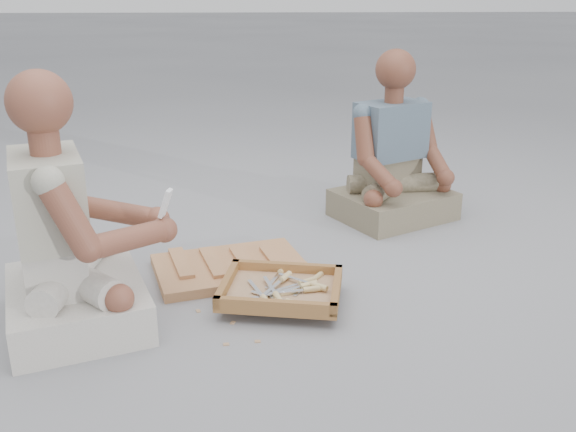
{
  "coord_description": "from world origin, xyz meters",
  "views": [
    {
      "loc": [
        -0.11,
        -2.15,
        1.13
      ],
      "look_at": [
        0.01,
        0.16,
        0.3
      ],
      "focal_mm": 40.0,
      "sensor_mm": 36.0,
      "label": 1
    }
  ],
  "objects": [
    {
      "name": "wood_chip_7",
      "position": [
        -0.31,
        0.32,
        0.0
      ],
      "size": [
        0.02,
        0.02,
        0.0
      ],
      "primitive_type": "cube",
      "rotation": [
        0.0,
        0.0,
        0.24
      ],
      "color": "tan",
      "rests_on": "ground"
    },
    {
      "name": "chisel_10",
      "position": [
        0.07,
        -0.02,
        0.07
      ],
      "size": [
        0.22,
        0.06,
        0.02
      ],
      "rotation": [
        0.0,
        0.0,
        0.17
      ],
      "color": "silver",
      "rests_on": "tool_tray"
    },
    {
      "name": "carved_panel",
      "position": [
        -0.23,
        0.31,
        0.02
      ],
      "size": [
        0.7,
        0.56,
        0.04
      ],
      "primitive_type": "cube",
      "rotation": [
        0.0,
        0.0,
        0.27
      ],
      "color": "#9F653D",
      "rests_on": "ground"
    },
    {
      "name": "wood_chip_4",
      "position": [
        -0.22,
        -0.27,
        0.0
      ],
      "size": [
        0.02,
        0.02,
        0.0
      ],
      "primitive_type": "cube",
      "rotation": [
        0.0,
        0.0,
        0.13
      ],
      "color": "tan",
      "rests_on": "ground"
    },
    {
      "name": "chisel_9",
      "position": [
        -0.02,
        0.16,
        0.07
      ],
      "size": [
        0.1,
        0.21,
        0.02
      ],
      "rotation": [
        0.0,
        0.0,
        1.19
      ],
      "color": "silver",
      "rests_on": "tool_tray"
    },
    {
      "name": "wood_chip_5",
      "position": [
        0.19,
        0.2,
        0.0
      ],
      "size": [
        0.02,
        0.02,
        0.0
      ],
      "primitive_type": "cube",
      "rotation": [
        0.0,
        0.0,
        1.31
      ],
      "color": "tan",
      "rests_on": "ground"
    },
    {
      "name": "companion",
      "position": [
        0.58,
        0.96,
        0.28
      ],
      "size": [
        0.68,
        0.64,
        0.85
      ],
      "rotation": [
        0.0,
        0.0,
        3.64
      ],
      "color": "gray",
      "rests_on": "ground"
    },
    {
      "name": "chisel_5",
      "position": [
        -0.0,
        -0.11,
        0.07
      ],
      "size": [
        0.19,
        0.14,
        0.02
      ],
      "rotation": [
        0.0,
        0.0,
        -0.6
      ],
      "color": "silver",
      "rests_on": "tool_tray"
    },
    {
      "name": "chisel_7",
      "position": [
        0.05,
        0.05,
        0.07
      ],
      "size": [
        0.2,
        0.13,
        0.02
      ],
      "rotation": [
        0.0,
        0.0,
        0.54
      ],
      "color": "silver",
      "rests_on": "tool_tray"
    },
    {
      "name": "chisel_0",
      "position": [
        0.1,
        0.01,
        0.08
      ],
      "size": [
        0.18,
        0.15,
        0.02
      ],
      "rotation": [
        0.0,
        0.0,
        -0.69
      ],
      "color": "silver",
      "rests_on": "tool_tray"
    },
    {
      "name": "chisel_8",
      "position": [
        0.06,
        0.01,
        0.08
      ],
      "size": [
        0.21,
        0.11,
        0.02
      ],
      "rotation": [
        0.0,
        0.0,
        0.45
      ],
      "color": "silver",
      "rests_on": "tool_tray"
    },
    {
      "name": "mobile_phone",
      "position": [
        -0.43,
        -0.03,
        0.42
      ],
      "size": [
        0.06,
        0.05,
        0.1
      ],
      "rotation": [
        -0.35,
        0.0,
        -1.78
      ],
      "color": "white",
      "rests_on": "craftsman"
    },
    {
      "name": "chisel_6",
      "position": [
        -0.02,
        -0.03,
        0.06
      ],
      "size": [
        0.22,
        0.07,
        0.02
      ],
      "rotation": [
        0.0,
        0.0,
        0.24
      ],
      "color": "silver",
      "rests_on": "tool_tray"
    },
    {
      "name": "chisel_2",
      "position": [
        -0.05,
        -0.07,
        0.08
      ],
      "size": [
        0.07,
        0.22,
        0.02
      ],
      "rotation": [
        0.0,
        0.0,
        -1.33
      ],
      "color": "silver",
      "rests_on": "tool_tray"
    },
    {
      "name": "wood_chip_0",
      "position": [
        -0.33,
        -0.03,
        0.0
      ],
      "size": [
        0.02,
        0.02,
        0.0
      ],
      "primitive_type": "cube",
      "rotation": [
        0.0,
        0.0,
        1.91
      ],
      "color": "tan",
      "rests_on": "ground"
    },
    {
      "name": "ground",
      "position": [
        0.0,
        0.0,
        0.0
      ],
      "size": [
        60.0,
        60.0,
        0.0
      ],
      "primitive_type": "plane",
      "color": "gray",
      "rests_on": "ground"
    },
    {
      "name": "wood_chip_11",
      "position": [
        -0.13,
        0.04,
        0.0
      ],
      "size": [
        0.02,
        0.02,
        0.0
      ],
      "primitive_type": "cube",
      "rotation": [
        0.0,
        0.0,
        0.62
      ],
      "color": "tan",
      "rests_on": "ground"
    },
    {
      "name": "wood_chip_3",
      "position": [
        0.09,
        0.17,
        0.0
      ],
      "size": [
        0.02,
        0.02,
        0.0
      ],
      "primitive_type": "cube",
      "rotation": [
        0.0,
        0.0,
        2.76
      ],
      "color": "tan",
      "rests_on": "ground"
    },
    {
      "name": "wood_chip_1",
      "position": [
        0.09,
        0.39,
        0.0
      ],
      "size": [
        0.02,
        0.02,
        0.0
      ],
      "primitive_type": "cube",
      "rotation": [
        0.0,
        0.0,
        1.67
      ],
      "color": "tan",
      "rests_on": "ground"
    },
    {
      "name": "craftsman",
      "position": [
        -0.76,
        -0.08,
        0.3
      ],
      "size": [
        0.67,
        0.69,
        0.89
      ],
      "rotation": [
        0.0,
        0.0,
        -1.23
      ],
      "color": "beige",
      "rests_on": "ground"
    },
    {
      "name": "wood_chip_2",
      "position": [
        0.13,
        -0.09,
        0.0
      ],
      "size": [
        0.02,
        0.02,
        0.0
      ],
      "primitive_type": "cube",
      "rotation": [
        0.0,
        0.0,
        0.02
      ],
      "color": "tan",
      "rests_on": "ground"
    },
    {
      "name": "chisel_4",
      "position": [
        0.11,
        0.09,
        0.07
      ],
      "size": [
        0.13,
        0.19,
        0.02
      ],
      "rotation": [
        0.0,
        0.0,
        1.0
      ],
      "color": "silver",
      "rests_on": "tool_tray"
    },
    {
      "name": "wood_chip_10",
      "position": [
        -0.12,
        -0.26,
        0.0
      ],
      "size": [
        0.02,
        0.02,
        0.0
      ],
      "primitive_type": "cube",
      "rotation": [
        0.0,
        0.0,
        0.03
      ],
      "color": "tan",
      "rests_on": "ground"
    },
    {
      "name": "wood_chip_8",
      "position": [
        -0.07,
        0.11,
        0.0
      ],
      "size": [
        0.02,
        0.02,
        0.0
      ],
      "primitive_type": "cube",
      "rotation": [
        0.0,
        0.0,
        0.28
      ],
      "color": "tan",
      "rests_on": "ground"
    },
    {
      "name": "wood_chip_6",
      "position": [
        -0.2,
        -0.13,
        0.0
      ],
      "size": [
        0.02,
        0.02,
        0.0
      ],
      "primitive_type": "cube",
      "rotation": [
        0.0,
        0.0,
        1.25
      ],
      "color": "tan",
      "rests_on": "ground"
    },
    {
      "name": "tool_tray",
      "position": [
        -0.03,
        0.01,
        0.06
      ],
      "size": [
        0.5,
        0.43,
        0.06
      ],
      "rotation": [
        0.0,
        0.0,
        -0.18
      ],
      "color": "brown",
      "rests_on": "carved_panel"
    },
    {
      "name": "wood_chip_9",
      "position": [
        0.14,
        0.32,
        0.0
      ],
      "size": [
        0.02,
        0.02,
        0.0
      ],
      "primitive_type": "cube",
      "rotation": [
        0.0,
        0.0,
        0.02
      ],
      "color": "tan",
      "rests_on": "ground"
    },
    {
      "name": "chisel_3",
      "position": [
        -0.09,
        -0.07,
        0.07
      ],
      "size": [
        0.09,
        0.21,
        0.02
      ],
      "rotation": [
        0.0,
        0.0,
        -1.23
      ],
      "color": "silver",
      "rests_on": "tool_tray"
    },
    {
      "name": "chisel_1",
      "position": [
        -0.02,
        0.07,
        0.08
      ],
      "size": [
        0.12,
        0.2,
        0.02
      ],
      "rotation": [
        0.0,
        0.0,
        1.05
      ],
      "color": "silver",
      "rests_on": "tool_tray"
    }
  ]
}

